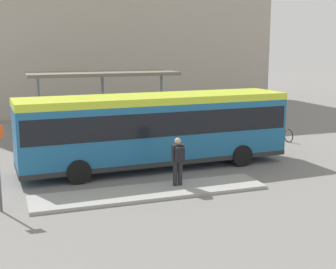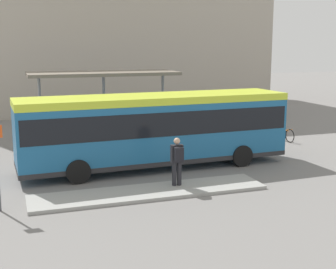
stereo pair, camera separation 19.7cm
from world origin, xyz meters
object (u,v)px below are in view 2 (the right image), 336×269
at_px(bicycle_orange, 284,134).
at_px(city_bus, 155,126).
at_px(potted_planter_near_shelter, 78,136).
at_px(bicycle_black, 277,132).
at_px(pedestrian_waiting, 177,159).

bearing_deg(bicycle_orange, city_bus, -74.76).
bearing_deg(city_bus, potted_planter_near_shelter, 116.75).
distance_m(bicycle_black, potted_planter_near_shelter, 11.20).
xyz_separation_m(city_bus, bicycle_black, (8.47, 3.81, -1.46)).
height_order(city_bus, bicycle_orange, city_bus).
bearing_deg(bicycle_orange, potted_planter_near_shelter, -103.63).
distance_m(pedestrian_waiting, bicycle_black, 11.18).
relative_size(bicycle_orange, bicycle_black, 0.98).
bearing_deg(city_bus, bicycle_black, 21.88).
distance_m(pedestrian_waiting, bicycle_orange, 10.79).
height_order(city_bus, pedestrian_waiting, city_bus).
distance_m(city_bus, bicycle_black, 9.40).
bearing_deg(potted_planter_near_shelter, bicycle_orange, -8.55).
relative_size(pedestrian_waiting, potted_planter_near_shelter, 1.40).
distance_m(city_bus, potted_planter_near_shelter, 5.65).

